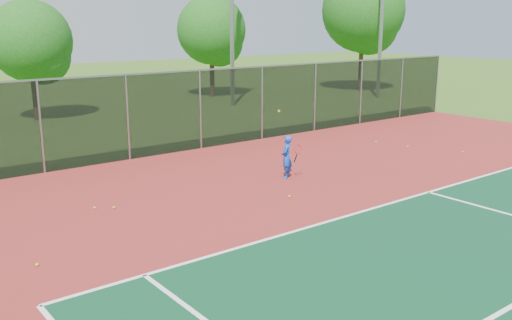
{
  "coord_description": "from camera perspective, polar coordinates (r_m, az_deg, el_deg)",
  "views": [
    {
      "loc": [
        -11.51,
        -6.37,
        4.8
      ],
      "look_at": [
        -2.72,
        5.0,
        1.3
      ],
      "focal_mm": 40.0,
      "sensor_mm": 36.0,
      "label": 1
    }
  ],
  "objects": [
    {
      "name": "ground",
      "position": [
        14.01,
        22.03,
        -7.41
      ],
      "size": [
        120.0,
        120.0,
        0.0
      ],
      "primitive_type": "plane",
      "color": "#325A19",
      "rests_on": "ground"
    },
    {
      "name": "practice_ball_0",
      "position": [
        12.42,
        -21.05,
        -9.74
      ],
      "size": [
        0.07,
        0.07,
        0.07
      ],
      "primitive_type": "sphere",
      "color": "#C0CA17",
      "rests_on": "court_apron"
    },
    {
      "name": "practice_ball_4",
      "position": [
        23.02,
        14.92,
        1.33
      ],
      "size": [
        0.07,
        0.07,
        0.07
      ],
      "primitive_type": "sphere",
      "color": "#C0CA17",
      "rests_on": "court_apron"
    },
    {
      "name": "practice_ball_5",
      "position": [
        22.64,
        19.94,
        0.76
      ],
      "size": [
        0.07,
        0.07,
        0.07
      ],
      "primitive_type": "sphere",
      "color": "#C0CA17",
      "rests_on": "court_apron"
    },
    {
      "name": "practice_ball_2",
      "position": [
        15.46,
        -14.03,
        -4.62
      ],
      "size": [
        0.07,
        0.07,
        0.07
      ],
      "primitive_type": "sphere",
      "color": "#C0CA17",
      "rests_on": "court_apron"
    },
    {
      "name": "court_apron",
      "position": [
        15.02,
        15.46,
        -5.43
      ],
      "size": [
        30.0,
        20.0,
        0.02
      ],
      "primitive_type": "cube",
      "color": "maroon",
      "rests_on": "ground"
    },
    {
      "name": "practice_ball_1",
      "position": [
        15.94,
        3.36,
        -3.65
      ],
      "size": [
        0.07,
        0.07,
        0.07
      ],
      "primitive_type": "sphere",
      "color": "#C0CA17",
      "rests_on": "court_apron"
    },
    {
      "name": "tree_back_left",
      "position": [
        30.32,
        -21.39,
        10.67
      ],
      "size": [
        4.0,
        4.0,
        5.88
      ],
      "color": "#362313",
      "rests_on": "ground"
    },
    {
      "name": "tree_back_mid",
      "position": [
        37.5,
        -4.3,
        12.53
      ],
      "size": [
        4.4,
        4.4,
        6.47
      ],
      "color": "#362313",
      "rests_on": "ground"
    },
    {
      "name": "practice_ball_3",
      "position": [
        23.58,
        11.9,
        1.78
      ],
      "size": [
        0.07,
        0.07,
        0.07
      ],
      "primitive_type": "sphere",
      "color": "#C0CA17",
      "rests_on": "court_apron"
    },
    {
      "name": "tree_back_right",
      "position": [
        41.28,
        10.82,
        14.1
      ],
      "size": [
        5.71,
        5.71,
        8.38
      ],
      "color": "#362313",
      "rests_on": "ground"
    },
    {
      "name": "practice_ball_6",
      "position": [
        15.55,
        -15.84,
        -4.63
      ],
      "size": [
        0.07,
        0.07,
        0.07
      ],
      "primitive_type": "sphere",
      "color": "#C0CA17",
      "rests_on": "court_apron"
    },
    {
      "name": "tennis_player",
      "position": [
        17.8,
        3.1,
        0.33
      ],
      "size": [
        0.59,
        0.69,
        2.16
      ],
      "color": "blue",
      "rests_on": "court_apron"
    },
    {
      "name": "fence_back",
      "position": [
        21.92,
        -5.6,
        5.14
      ],
      "size": [
        30.0,
        0.06,
        3.03
      ],
      "color": "black",
      "rests_on": "court_apron"
    }
  ]
}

